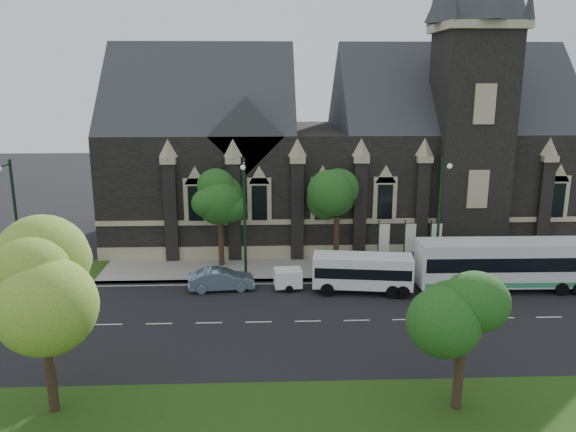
{
  "coord_description": "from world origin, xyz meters",
  "views": [
    {
      "loc": [
        -2.47,
        -31.84,
        14.48
      ],
      "look_at": [
        -0.97,
        6.0,
        5.15
      ],
      "focal_mm": 35.28,
      "sensor_mm": 36.0,
      "label": 1
    }
  ],
  "objects_px": {
    "car_far_red": "(22,280)",
    "sedan": "(221,279)",
    "shuttle_bus": "(363,271)",
    "street_lamp_mid": "(245,213)",
    "banner_flag_center": "(408,241)",
    "box_trailer": "(288,278)",
    "tree_park_near": "(47,273)",
    "tour_coach": "(504,263)",
    "tree_walk_left": "(223,194)",
    "tree_park_east": "(466,311)",
    "banner_flag_left": "(382,241)",
    "street_lamp_near": "(440,211)",
    "street_lamp_far": "(14,215)",
    "tree_walk_right": "(340,192)",
    "banner_flag_right": "(434,240)"
  },
  "relations": [
    {
      "from": "banner_flag_center",
      "to": "box_trailer",
      "type": "relative_size",
      "value": 1.43
    },
    {
      "from": "tree_walk_left",
      "to": "tree_park_near",
      "type": "bearing_deg",
      "value": -107.05
    },
    {
      "from": "street_lamp_far",
      "to": "street_lamp_near",
      "type": "bearing_deg",
      "value": 0.0
    },
    {
      "from": "shuttle_bus",
      "to": "street_lamp_mid",
      "type": "bearing_deg",
      "value": 171.58
    },
    {
      "from": "box_trailer",
      "to": "street_lamp_near",
      "type": "bearing_deg",
      "value": 3.4
    },
    {
      "from": "tour_coach",
      "to": "street_lamp_far",
      "type": "bearing_deg",
      "value": 176.75
    },
    {
      "from": "street_lamp_mid",
      "to": "banner_flag_center",
      "type": "bearing_deg",
      "value": 8.82
    },
    {
      "from": "tree_park_east",
      "to": "banner_flag_right",
      "type": "distance_m",
      "value": 18.91
    },
    {
      "from": "tree_park_east",
      "to": "banner_flag_center",
      "type": "xyz_separation_m",
      "value": [
        2.11,
        18.32,
        -2.24
      ]
    },
    {
      "from": "street_lamp_mid",
      "to": "box_trailer",
      "type": "distance_m",
      "value": 5.49
    },
    {
      "from": "tree_walk_left",
      "to": "street_lamp_near",
      "type": "xyz_separation_m",
      "value": [
        15.8,
        -3.61,
        -0.62
      ]
    },
    {
      "from": "tree_park_near",
      "to": "street_lamp_mid",
      "type": "relative_size",
      "value": 0.95
    },
    {
      "from": "shuttle_bus",
      "to": "sedan",
      "type": "relative_size",
      "value": 1.52
    },
    {
      "from": "banner_flag_left",
      "to": "street_lamp_near",
      "type": "bearing_deg",
      "value": -27.18
    },
    {
      "from": "banner_flag_center",
      "to": "tree_park_east",
      "type": "bearing_deg",
      "value": -96.57
    },
    {
      "from": "tour_coach",
      "to": "street_lamp_mid",
      "type": "bearing_deg",
      "value": 173.36
    },
    {
      "from": "banner_flag_center",
      "to": "tree_walk_right",
      "type": "bearing_deg",
      "value": 161.36
    },
    {
      "from": "tree_walk_left",
      "to": "tour_coach",
      "type": "bearing_deg",
      "value": -16.56
    },
    {
      "from": "banner_flag_center",
      "to": "shuttle_bus",
      "type": "bearing_deg",
      "value": -134.37
    },
    {
      "from": "street_lamp_mid",
      "to": "tree_walk_right",
      "type": "bearing_deg",
      "value": 26.65
    },
    {
      "from": "banner_flag_left",
      "to": "tree_park_near",
      "type": "bearing_deg",
      "value": -135.46
    },
    {
      "from": "tree_park_near",
      "to": "tree_walk_left",
      "type": "distance_m",
      "value": 20.38
    },
    {
      "from": "tree_park_near",
      "to": "tree_walk_right",
      "type": "height_order",
      "value": "tree_park_near"
    },
    {
      "from": "tree_park_near",
      "to": "car_far_red",
      "type": "distance_m",
      "value": 17.39
    },
    {
      "from": "tree_park_near",
      "to": "tree_walk_right",
      "type": "xyz_separation_m",
      "value": [
        14.98,
        19.48,
        -0.6
      ]
    },
    {
      "from": "banner_flag_right",
      "to": "car_far_red",
      "type": "height_order",
      "value": "banner_flag_right"
    },
    {
      "from": "tree_park_near",
      "to": "street_lamp_near",
      "type": "height_order",
      "value": "street_lamp_near"
    },
    {
      "from": "banner_flag_left",
      "to": "car_far_red",
      "type": "xyz_separation_m",
      "value": [
        -25.69,
        -3.2,
        -1.61
      ]
    },
    {
      "from": "tree_park_near",
      "to": "tour_coach",
      "type": "height_order",
      "value": "tree_park_near"
    },
    {
      "from": "tree_walk_left",
      "to": "banner_flag_center",
      "type": "distance_m",
      "value": 14.58
    },
    {
      "from": "tree_park_near",
      "to": "sedan",
      "type": "distance_m",
      "value": 16.54
    },
    {
      "from": "tree_park_east",
      "to": "tree_walk_left",
      "type": "xyz_separation_m",
      "value": [
        -11.97,
        20.03,
        1.12
      ]
    },
    {
      "from": "banner_flag_left",
      "to": "banner_flag_center",
      "type": "relative_size",
      "value": 1.0
    },
    {
      "from": "tree_walk_right",
      "to": "banner_flag_center",
      "type": "relative_size",
      "value": 1.95
    },
    {
      "from": "tree_walk_right",
      "to": "tree_walk_left",
      "type": "height_order",
      "value": "tree_walk_right"
    },
    {
      "from": "shuttle_bus",
      "to": "tree_park_east",
      "type": "bearing_deg",
      "value": -74.06
    },
    {
      "from": "tree_park_east",
      "to": "banner_flag_left",
      "type": "bearing_deg",
      "value": 89.65
    },
    {
      "from": "tree_walk_right",
      "to": "sedan",
      "type": "distance_m",
      "value": 11.45
    },
    {
      "from": "tree_park_east",
      "to": "street_lamp_far",
      "type": "xyz_separation_m",
      "value": [
        -26.18,
        16.42,
        0.49
      ]
    },
    {
      "from": "tree_walk_left",
      "to": "street_lamp_near",
      "type": "relative_size",
      "value": 0.85
    },
    {
      "from": "banner_flag_center",
      "to": "shuttle_bus",
      "type": "height_order",
      "value": "banner_flag_center"
    },
    {
      "from": "tree_park_near",
      "to": "box_trailer",
      "type": "height_order",
      "value": "tree_park_near"
    },
    {
      "from": "street_lamp_far",
      "to": "sedan",
      "type": "height_order",
      "value": "street_lamp_far"
    },
    {
      "from": "street_lamp_far",
      "to": "tour_coach",
      "type": "height_order",
      "value": "street_lamp_far"
    },
    {
      "from": "tree_park_near",
      "to": "tour_coach",
      "type": "xyz_separation_m",
      "value": [
        25.78,
        13.58,
        -4.51
      ]
    },
    {
      "from": "street_lamp_far",
      "to": "box_trailer",
      "type": "distance_m",
      "value": 19.55
    },
    {
      "from": "street_lamp_mid",
      "to": "shuttle_bus",
      "type": "bearing_deg",
      "value": -16.08
    },
    {
      "from": "car_far_red",
      "to": "sedan",
      "type": "bearing_deg",
      "value": -92.07
    },
    {
      "from": "tree_walk_right",
      "to": "street_lamp_far",
      "type": "bearing_deg",
      "value": -171.14
    },
    {
      "from": "car_far_red",
      "to": "street_lamp_far",
      "type": "bearing_deg",
      "value": 23.95
    }
  ]
}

